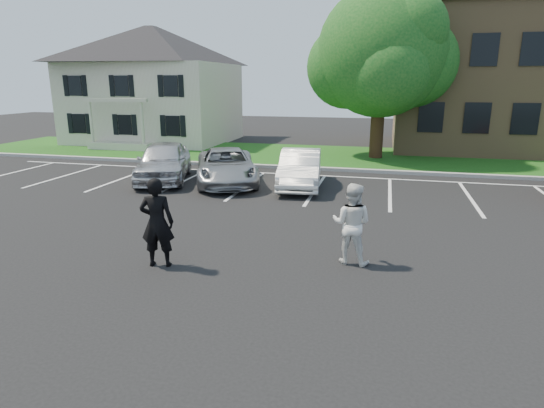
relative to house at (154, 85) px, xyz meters
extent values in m
plane|color=black|center=(13.00, -19.97, -3.83)|extent=(90.00, 90.00, 0.00)
cube|color=gray|center=(13.00, -7.97, -3.75)|extent=(40.00, 0.30, 0.15)
cube|color=#0E470F|center=(13.00, -3.97, -3.79)|extent=(44.00, 8.00, 0.08)
cube|color=white|center=(-1.00, -11.97, -3.82)|extent=(0.12, 5.20, 0.01)
cube|color=white|center=(1.80, -11.97, -3.82)|extent=(0.12, 5.20, 0.01)
cube|color=white|center=(4.60, -11.97, -3.82)|extent=(0.12, 5.20, 0.01)
cube|color=white|center=(7.40, -11.97, -3.82)|extent=(0.12, 5.20, 0.01)
cube|color=white|center=(10.20, -11.97, -3.82)|extent=(0.12, 5.20, 0.01)
cube|color=white|center=(13.00, -11.97, -3.82)|extent=(0.12, 5.20, 0.01)
cube|color=white|center=(15.80, -11.97, -3.82)|extent=(0.12, 5.20, 0.01)
cube|color=white|center=(18.60, -11.97, -3.82)|extent=(0.12, 5.20, 0.01)
cube|color=white|center=(14.40, -9.27, -3.82)|extent=(34.00, 0.12, 0.01)
cube|color=#BEB49B|center=(0.00, 0.03, -1.23)|extent=(10.00, 8.00, 5.20)
pyramid|color=black|center=(0.00, 0.03, 2.57)|extent=(10.30, 8.24, 2.40)
cube|color=#BEB49B|center=(0.00, -4.27, -3.58)|extent=(4.00, 1.60, 0.50)
cylinder|color=#BEB49B|center=(-1.70, -4.87, -2.48)|extent=(0.18, 0.18, 2.70)
cylinder|color=#BEB49B|center=(1.70, -4.87, -2.48)|extent=(0.18, 0.18, 2.70)
cube|color=#BEB49B|center=(0.00, -4.87, -0.83)|extent=(4.20, 0.25, 0.20)
cube|color=black|center=(0.00, -3.99, -2.33)|extent=(0.90, 0.06, 1.20)
cube|color=black|center=(0.00, -3.99, -0.03)|extent=(0.90, 0.06, 1.20)
cube|color=black|center=(-0.65, -3.99, -2.33)|extent=(0.32, 0.05, 1.25)
cube|color=black|center=(0.65, -3.99, -2.33)|extent=(0.32, 0.05, 1.25)
cube|color=black|center=(17.80, -3.00, -1.63)|extent=(1.30, 0.06, 1.60)
cube|color=black|center=(17.80, -3.00, 1.77)|extent=(1.30, 0.06, 1.60)
cube|color=black|center=(20.10, -3.00, -1.63)|extent=(1.30, 0.06, 1.60)
cube|color=black|center=(20.10, -3.00, 1.77)|extent=(1.30, 0.06, 1.60)
cube|color=black|center=(22.40, -3.00, -1.63)|extent=(1.30, 0.06, 1.60)
cube|color=black|center=(22.40, -3.00, 1.77)|extent=(1.30, 0.06, 1.60)
cylinder|color=black|center=(15.04, -3.95, -2.23)|extent=(0.70, 0.70, 3.20)
sphere|color=#0F4C17|center=(15.04, -3.95, 1.67)|extent=(6.60, 6.60, 6.60)
sphere|color=#0F4C17|center=(16.64, -3.25, 1.17)|extent=(4.60, 4.60, 4.60)
sphere|color=#0F4C17|center=(13.34, -3.55, 0.97)|extent=(4.40, 4.40, 4.40)
sphere|color=#0F4C17|center=(15.44, -5.45, 0.77)|extent=(4.00, 4.00, 4.00)
sphere|color=#0F4C17|center=(14.44, -2.35, 1.97)|extent=(4.20, 4.20, 4.20)
sphere|color=#0F4C17|center=(16.24, -4.85, 2.57)|extent=(3.80, 3.80, 3.80)
imported|color=black|center=(10.70, -20.29, -2.81)|extent=(0.84, 0.65, 2.04)
imported|color=silver|center=(14.88, -19.07, -2.89)|extent=(1.02, 0.85, 1.87)
imported|color=silver|center=(6.55, -11.85, -3.01)|extent=(3.32, 5.18, 1.64)
imported|color=#9A9CA1|center=(9.27, -11.71, -3.13)|extent=(4.05, 5.56, 1.41)
imported|color=white|center=(12.32, -11.63, -3.10)|extent=(2.07, 4.56, 1.45)
camera|label=1|loc=(15.50, -29.02, 0.21)|focal=30.00mm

